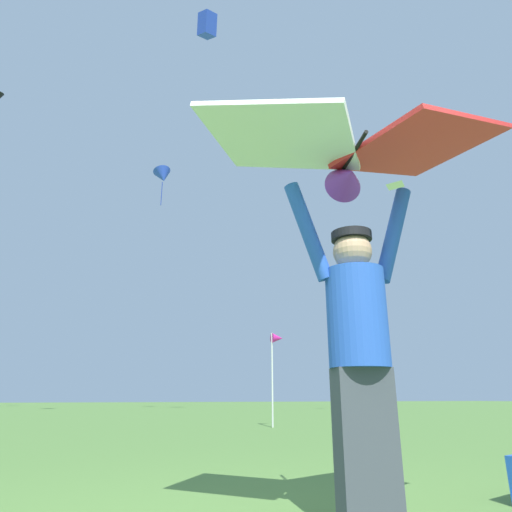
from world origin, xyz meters
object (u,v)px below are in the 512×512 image
(distant_kite_blue_mid_right, at_px, (207,25))
(marker_flag, at_px, (276,345))
(kite_flyer_person, at_px, (359,346))
(held_stunt_kite, at_px, (350,151))
(distant_kite_white_low_right, at_px, (395,185))
(distant_kite_blue_high_left, at_px, (163,176))
(distant_kite_green_low_left, at_px, (349,258))

(distant_kite_blue_mid_right, height_order, marker_flag, distant_kite_blue_mid_right)
(kite_flyer_person, bearing_deg, held_stunt_kite, -102.47)
(distant_kite_white_low_right, bearing_deg, distant_kite_blue_high_left, 123.71)
(held_stunt_kite, height_order, distant_kite_blue_mid_right, distant_kite_blue_mid_right)
(distant_kite_blue_high_left, distance_m, distant_kite_green_low_left, 11.78)
(distant_kite_blue_high_left, height_order, marker_flag, distant_kite_blue_high_left)
(held_stunt_kite, relative_size, distant_kite_blue_high_left, 0.79)
(distant_kite_blue_mid_right, xyz_separation_m, distant_kite_white_low_right, (6.45, -5.21, -10.49))
(held_stunt_kite, xyz_separation_m, distant_kite_blue_mid_right, (2.14, 15.86, 16.71))
(distant_kite_blue_mid_right, bearing_deg, distant_kite_blue_high_left, 100.09)
(distant_kite_blue_high_left, bearing_deg, kite_flyer_person, -92.74)
(held_stunt_kite, distance_m, distant_kite_blue_mid_right, 23.14)
(distant_kite_blue_high_left, distance_m, marker_flag, 17.94)
(marker_flag, bearing_deg, distant_kite_white_low_right, 23.89)
(held_stunt_kite, bearing_deg, kite_flyer_person, 77.53)
(kite_flyer_person, height_order, distant_kite_blue_high_left, distant_kite_blue_high_left)
(kite_flyer_person, relative_size, held_stunt_kite, 1.00)
(distant_kite_blue_high_left, bearing_deg, distant_kite_green_low_left, -24.95)
(distant_kite_blue_mid_right, bearing_deg, distant_kite_green_low_left, 11.13)
(distant_kite_blue_mid_right, relative_size, marker_flag, 0.66)
(kite_flyer_person, relative_size, marker_flag, 0.90)
(distant_kite_blue_high_left, relative_size, marker_flag, 1.14)
(held_stunt_kite, height_order, distant_kite_green_low_left, distant_kite_green_low_left)
(distant_kite_white_low_right, xyz_separation_m, marker_flag, (-5.96, -2.64, -6.49))
(held_stunt_kite, bearing_deg, distant_kite_green_low_left, 58.92)
(distant_kite_blue_mid_right, bearing_deg, distant_kite_white_low_right, -38.95)
(kite_flyer_person, bearing_deg, distant_kite_blue_high_left, 87.26)
(kite_flyer_person, height_order, distant_kite_green_low_left, distant_kite_green_low_left)
(marker_flag, bearing_deg, distant_kite_blue_high_left, 96.43)
(distant_kite_green_low_left, xyz_separation_m, distant_kite_white_low_right, (-1.97, -6.87, 0.69))
(distant_kite_blue_high_left, bearing_deg, held_stunt_kite, -92.77)
(distant_kite_white_low_right, relative_size, marker_flag, 0.29)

